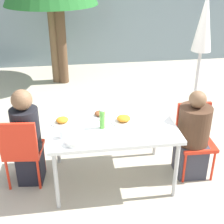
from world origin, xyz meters
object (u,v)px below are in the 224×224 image
(person_right, at_px, (193,137))
(closed_umbrella, at_px, (203,36))
(bottle, at_px, (102,119))
(salad_bowl, at_px, (75,142))
(chair_right, at_px, (194,134))
(chair_left, at_px, (22,148))
(person_left, at_px, (27,139))
(drinking_cup, at_px, (63,134))

(person_right, xyz_separation_m, closed_umbrella, (0.42, 1.01, 0.93))
(bottle, distance_m, salad_bowl, 0.42)
(chair_right, distance_m, salad_bowl, 1.48)
(chair_left, height_order, closed_umbrella, closed_umbrella)
(person_left, distance_m, bottle, 0.88)
(drinking_cup, distance_m, salad_bowl, 0.18)
(chair_left, distance_m, person_right, 1.93)
(person_left, distance_m, chair_right, 1.93)
(chair_right, distance_m, closed_umbrella, 1.37)
(closed_umbrella, distance_m, salad_bowl, 2.31)
(person_left, distance_m, person_right, 1.88)
(chair_right, bearing_deg, chair_left, 2.54)
(drinking_cup, bearing_deg, bottle, 19.19)
(chair_right, bearing_deg, person_right, 58.14)
(chair_left, xyz_separation_m, closed_umbrella, (2.35, 0.95, 0.93))
(person_left, relative_size, bottle, 5.25)
(chair_right, relative_size, bottle, 3.92)
(drinking_cup, relative_size, salad_bowl, 0.44)
(chair_right, xyz_separation_m, person_right, (-0.05, -0.08, 0.00))
(person_left, height_order, drinking_cup, person_left)
(closed_umbrella, height_order, salad_bowl, closed_umbrella)
(salad_bowl, bearing_deg, person_right, 12.92)
(chair_left, xyz_separation_m, salad_bowl, (0.58, -0.37, 0.26))
(person_left, bearing_deg, closed_umbrella, 27.23)
(person_right, relative_size, closed_umbrella, 0.54)
(closed_umbrella, bearing_deg, person_right, -112.53)
(person_right, xyz_separation_m, salad_bowl, (-1.35, -0.31, 0.26))
(person_left, relative_size, salad_bowl, 5.88)
(person_left, xyz_separation_m, bottle, (0.82, -0.17, 0.28))
(bottle, xyz_separation_m, salad_bowl, (-0.30, -0.28, -0.08))
(person_left, distance_m, closed_umbrella, 2.60)
(chair_left, relative_size, drinking_cup, 9.90)
(person_left, xyz_separation_m, chair_right, (1.93, -0.06, -0.06))
(closed_umbrella, relative_size, salad_bowl, 10.32)
(person_left, height_order, person_right, person_left)
(person_right, bearing_deg, person_left, -2.11)
(bottle, height_order, drinking_cup, bottle)
(person_right, xyz_separation_m, drinking_cup, (-1.47, -0.17, 0.27))
(closed_umbrella, bearing_deg, chair_left, -158.04)
(chair_left, bearing_deg, salad_bowl, -26.34)
(chair_left, height_order, chair_right, same)
(drinking_cup, bearing_deg, person_right, 6.73)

